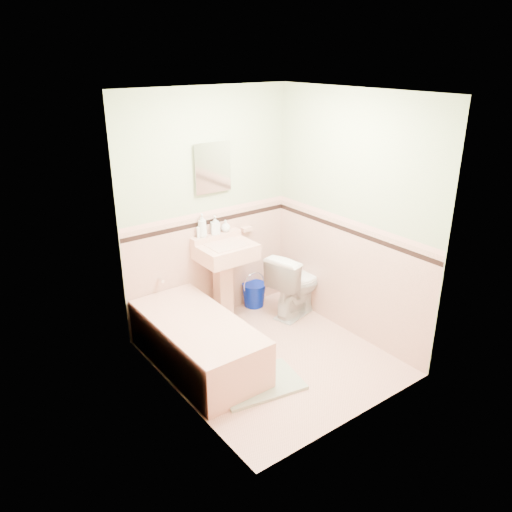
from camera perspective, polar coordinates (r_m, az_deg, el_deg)
floor at (r=5.08m, az=1.72°, el=-11.38°), size 2.20×2.20×0.00m
ceiling at (r=4.24m, az=2.12°, el=18.03°), size 2.20×2.20×0.00m
wall_back at (r=5.37m, az=-5.44°, el=5.23°), size 2.50×0.00×2.50m
wall_front at (r=3.78m, az=12.32°, el=-2.69°), size 2.50×0.00×2.50m
wall_left at (r=4.01m, az=-9.40°, el=-0.99°), size 0.00×2.50×2.50m
wall_right at (r=5.16m, az=10.66°, el=4.23°), size 0.00×2.50×2.50m
wainscot_back at (r=5.58m, az=-5.14°, el=-1.20°), size 2.00×0.00×2.00m
wainscot_front at (r=4.09m, az=11.45°, el=-10.92°), size 2.00×0.00×2.00m
wainscot_left at (r=4.30m, az=-8.71°, el=-8.93°), size 0.00×2.20×2.20m
wainscot_right at (r=5.38m, az=10.09°, el=-2.38°), size 0.00×2.20×2.20m
accent_back at (r=5.39m, az=-5.29°, el=3.86°), size 2.00×0.00×2.00m
accent_front at (r=3.84m, az=11.96°, el=-4.37°), size 2.00×0.00×2.00m
accent_left at (r=4.07m, az=-9.06°, el=-2.62°), size 0.00×2.20×2.20m
accent_right at (r=5.19m, az=10.43°, el=2.83°), size 0.00×2.20×2.20m
cap_back at (r=5.36m, az=-5.33°, el=4.88°), size 2.00×0.00×2.00m
cap_front at (r=3.80m, az=12.08°, el=-3.01°), size 2.00×0.00×2.00m
cap_left at (r=4.02m, az=-9.14°, el=-1.32°), size 0.00×2.20×2.20m
cap_right at (r=5.15m, az=10.50°, el=3.88°), size 0.00×2.20×2.20m
bathtub at (r=4.89m, az=-6.59°, el=-9.83°), size 0.70×1.50×0.45m
tub_faucet at (r=5.27m, az=-10.76°, el=-2.63°), size 0.04×0.12×0.04m
sink at (r=5.49m, az=-3.39°, el=-3.16°), size 0.59×0.48×0.92m
sink_faucet at (r=5.41m, az=-4.32°, el=2.04°), size 0.02×0.02×0.10m
medicine_cabinet at (r=5.26m, az=-4.97°, el=9.95°), size 0.39×0.04×0.49m
soap_dish at (r=5.67m, az=-1.07°, el=3.08°), size 0.13×0.07×0.04m
soap_bottle_left at (r=5.30m, az=-6.10°, el=3.44°), size 0.13×0.13×0.25m
soap_bottle_mid at (r=5.39m, az=-4.65°, el=3.51°), size 0.12×0.12×0.20m
soap_bottle_right at (r=5.47m, az=-3.46°, el=3.42°), size 0.12×0.12×0.13m
tube at (r=5.30m, az=-6.53°, el=2.65°), size 0.04×0.04×0.12m
toilet at (r=5.72m, az=4.66°, el=-3.03°), size 0.82×0.59×0.75m
bucket at (r=5.96m, az=-0.23°, el=-4.39°), size 0.30×0.30×0.28m
bath_mat at (r=4.70m, az=0.32°, el=-14.22°), size 0.83×0.63×0.03m
shoe at (r=4.64m, az=0.72°, el=-14.16°), size 0.15×0.10×0.05m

